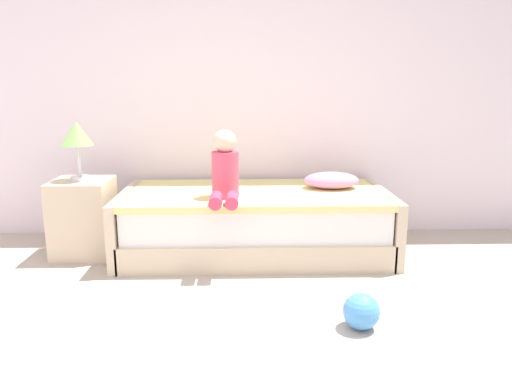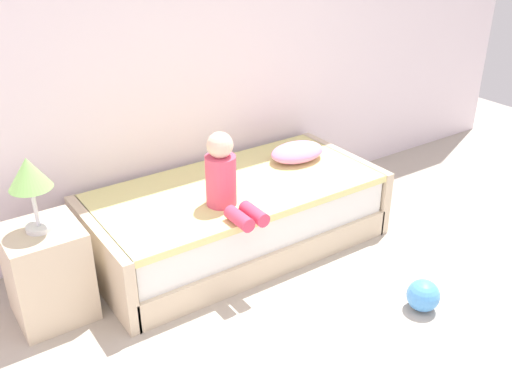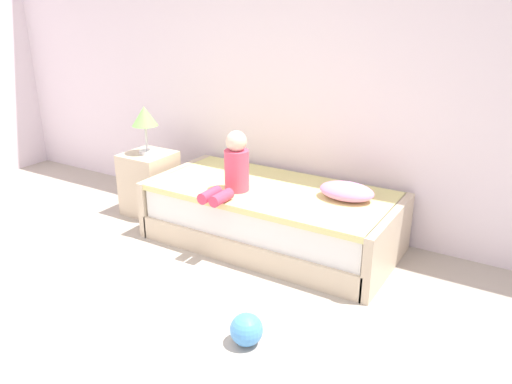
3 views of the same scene
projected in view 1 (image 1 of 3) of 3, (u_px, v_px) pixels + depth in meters
name	position (u px, v px, depth m)	size (l,w,h in m)	color
wall_rear	(238.00, 69.00, 4.19)	(7.20, 0.10, 2.90)	white
bed	(255.00, 222.00, 3.88)	(2.11, 1.00, 0.50)	beige
nightstand	(84.00, 218.00, 3.81)	(0.44, 0.44, 0.60)	beige
table_lamp	(77.00, 137.00, 3.67)	(0.24, 0.24, 0.45)	silver
child_figure	(225.00, 171.00, 3.55)	(0.20, 0.51, 0.50)	#E04C6B
pillow	(331.00, 180.00, 3.92)	(0.44, 0.30, 0.13)	#EA8CC6
toy_ball	(361.00, 311.00, 2.68)	(0.20, 0.20, 0.20)	#4C99E5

